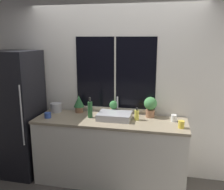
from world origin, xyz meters
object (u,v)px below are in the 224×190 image
Objects in this scene: potted_plant_right at (150,106)px; soap_bottle at (137,115)px; sink at (115,116)px; mug_blue at (48,115)px; mug_white at (174,118)px; kettle at (56,107)px; refrigerator at (16,114)px; potted_plant_center at (114,107)px; bottle_tall at (90,109)px; potted_plant_left at (79,103)px; mug_yellow at (181,124)px.

potted_plant_right reaches higher than soap_bottle.
mug_blue is at bearing -170.93° from sink.
kettle is at bearing 177.58° from mug_white.
refrigerator is 1.80m from soap_bottle.
sink is 2.19× the size of potted_plant_center.
potted_plant_right is 1.42m from kettle.
bottle_tall is (-0.35, -0.01, 0.08)m from sink.
sink is 2.73× the size of kettle.
bottle_tall reaches higher than mug_blue.
refrigerator reaches higher than potted_plant_left.
mug_yellow is (0.41, -0.37, -0.12)m from potted_plant_right.
bottle_tall is at bearing -145.12° from potted_plant_center.
refrigerator is at bearing -172.65° from potted_plant_right.
bottle_tall reaches higher than mug_yellow.
mug_yellow reaches higher than mug_white.
potted_plant_center is at bearing 10.02° from refrigerator.
mug_blue is (0.56, -0.10, 0.05)m from refrigerator.
potted_plant_left is 2.80× the size of mug_white.
potted_plant_right is at bearing 158.71° from mug_white.
refrigerator is 6.39× the size of bottle_tall.
refrigerator is 1.99m from potted_plant_right.
mug_white is (0.50, 0.05, -0.03)m from soap_bottle.
potted_plant_left is at bearing 161.34° from sink.
potted_plant_center is at bearing 34.88° from bottle_tall.
potted_plant_right is (1.96, 0.25, 0.17)m from refrigerator.
soap_bottle reaches higher than mug_yellow.
mug_yellow is at bearing -9.74° from kettle.
soap_bottle is at bearing 2.56° from refrigerator.
refrigerator is at bearing -160.03° from kettle.
mug_white is (2.29, 0.13, 0.05)m from refrigerator.
mug_white is 1.01× the size of mug_blue.
mug_white is 1.74m from mug_blue.
kettle is at bearing 174.53° from soap_bottle.
sink reaches higher than kettle.
sink is 2.61× the size of soap_bottle.
potted_plant_right reaches higher than potted_plant_center.
soap_bottle is at bearing -25.63° from potted_plant_center.
bottle_tall reaches higher than potted_plant_left.
potted_plant_left is at bearing 139.34° from bottle_tall.
kettle is (-0.88, -0.05, -0.03)m from potted_plant_center.
refrigerator reaches higher than potted_plant_center.
sink is at bearing -8.82° from kettle.
sink is at bearing 169.29° from mug_yellow.
potted_plant_left is at bearing 15.72° from refrigerator.
potted_plant_left is 1.40m from mug_white.
mug_white is at bearing 5.27° from soap_bottle.
bottle_tall is 3.09× the size of mug_yellow.
kettle is at bearing 171.18° from sink.
mug_yellow is at bearing -7.45° from bottle_tall.
refrigerator is 20.12× the size of mug_white.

